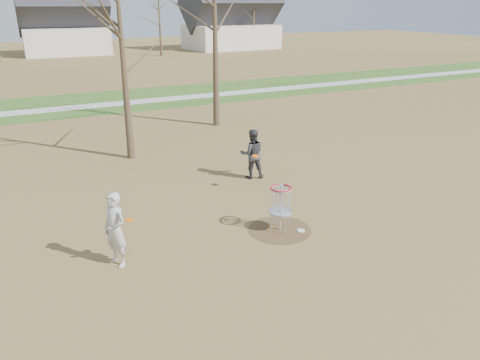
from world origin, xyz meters
name	(u,v)px	position (x,y,z in m)	size (l,w,h in m)	color
ground	(280,230)	(0.00, 0.00, 0.00)	(160.00, 160.00, 0.00)	brown
green_band	(112,101)	(0.00, 21.00, 0.01)	(160.00, 8.00, 0.01)	#2D5119
footpath	(115,104)	(0.00, 20.00, 0.01)	(160.00, 1.50, 0.01)	#9E9E99
dirt_circle	(280,230)	(0.00, 0.00, 0.01)	(1.80, 1.80, 0.01)	#47331E
player_standing	(115,230)	(-4.52, 0.24, 0.94)	(0.69, 0.45, 1.88)	#B5B5B5
player_throwing	(252,154)	(1.34, 4.13, 0.92)	(0.89, 0.69, 1.83)	#343539
disc_grounded	(301,231)	(0.49, -0.35, 0.02)	(0.22, 0.22, 0.02)	white
discs_in_play	(206,181)	(-1.58, 1.56, 1.22)	(5.21, 3.02, 0.11)	#ED5A0C
disc_golf_basket	(281,200)	(0.00, 0.00, 0.91)	(0.64, 0.64, 1.35)	#9EA3AD
bare_trees	(88,12)	(1.78, 35.79, 5.35)	(52.62, 44.98, 9.00)	#382B1E
houses_row	(86,25)	(4.32, 52.56, 3.52)	(56.51, 10.01, 7.26)	silver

